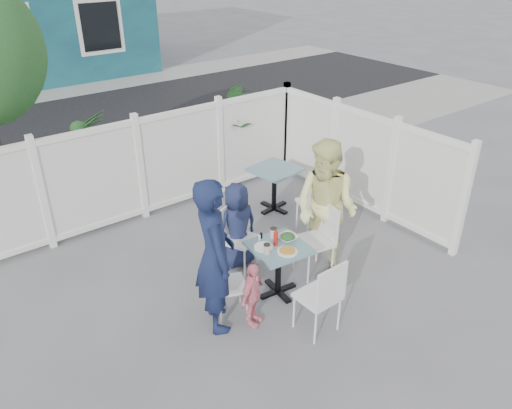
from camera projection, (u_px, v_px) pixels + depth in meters
ground at (227, 293)px, 6.18m from camera, size 80.00×80.00×0.00m
near_sidewalk at (105, 187)px, 8.84m from camera, size 24.00×2.60×0.01m
street at (41, 131)px, 11.43m from camera, size 24.00×5.00×0.01m
far_sidewalk at (6, 100)px, 13.59m from camera, size 24.00×1.60×0.01m
fence_back at (140, 171)px, 7.55m from camera, size 5.86×0.08×1.60m
fence_right at (360, 162)px, 7.85m from camera, size 0.08×3.66×1.60m
potted_shrub_a at (90, 163)px, 7.75m from camera, size 1.28×1.28×1.62m
potted_shrub_b at (216, 136)px, 8.92m from camera, size 1.71×1.79×1.55m
main_table at (279, 257)px, 5.96m from camera, size 0.71×0.71×0.68m
spare_table at (274, 178)px, 7.87m from camera, size 0.77×0.77×0.72m
chair_left at (224, 280)px, 5.62m from camera, size 0.48×0.48×0.83m
chair_right at (320, 234)px, 6.36m from camera, size 0.51×0.52×0.97m
chair_back at (235, 232)px, 6.48m from camera, size 0.53×0.52×0.89m
chair_near at (323, 293)px, 5.32m from camera, size 0.43×0.41×0.93m
chair_spare at (318, 200)px, 7.15m from camera, size 0.56×0.55×1.00m
man at (215, 256)px, 5.31m from camera, size 0.64×0.77×1.81m
woman at (326, 208)px, 6.28m from camera, size 0.87×1.00×1.78m
boy at (237, 226)px, 6.49m from camera, size 0.60×0.41×1.18m
toddler at (252, 295)px, 5.52m from camera, size 0.51×0.38×0.80m
plate_main at (287, 252)px, 5.77m from camera, size 0.24×0.24×0.02m
plate_side at (264, 247)px, 5.86m from camera, size 0.23×0.23×0.02m
salad_bowl at (288, 238)px, 6.00m from camera, size 0.23×0.23×0.06m
coffee_cup_a at (267, 249)px, 5.73m from camera, size 0.08×0.08×0.11m
coffee_cup_b at (273, 233)px, 6.03m from camera, size 0.08×0.08×0.12m
ketchup_bottle at (276, 239)px, 5.87m from camera, size 0.05×0.05×0.17m
salt_shaker at (259, 238)px, 6.00m from camera, size 0.03×0.03×0.06m
pepper_shaker at (261, 235)px, 6.03m from camera, size 0.03×0.03×0.07m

